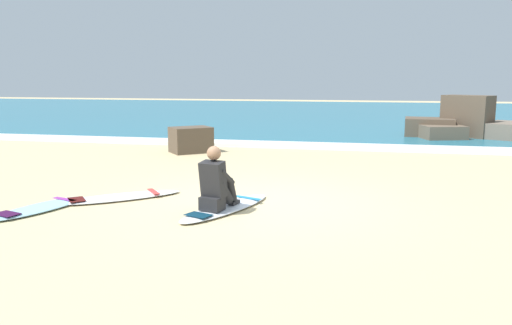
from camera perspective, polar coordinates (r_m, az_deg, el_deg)
The scene contains 9 objects.
ground_plane at distance 8.20m, azimuth 0.34°, elevation -4.61°, with size 80.00×80.00×0.00m, color #CCB584.
sea at distance 28.45m, azimuth 9.16°, elevation 5.43°, with size 80.00×28.00×0.10m, color teal.
breaking_foam at distance 14.85m, azimuth 5.94°, elevation 1.92°, with size 80.00×0.90×0.11m, color white.
surfboard_main at distance 7.79m, azimuth -3.37°, elevation -5.11°, with size 1.23×2.14×0.08m.
surfer_seated at distance 7.53m, azimuth -4.54°, elevation -2.50°, with size 0.49×0.76×0.95m.
surfboard_spare_near at distance 8.44m, azimuth -23.29°, elevation -4.74°, with size 0.99×1.79×0.08m.
surfboard_spare_far at distance 8.76m, azimuth -15.25°, elevation -3.80°, with size 1.95×1.75×0.08m.
rock_outcrop_distant at distance 17.89m, azimuth 22.52°, elevation 3.75°, with size 4.41×2.34×1.46m.
shoreline_rock at distance 13.86m, azimuth -7.37°, elevation 2.56°, with size 0.78×1.04×0.69m, color brown.
Camera 1 is at (1.68, -7.77, 1.99)m, focal length 35.38 mm.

